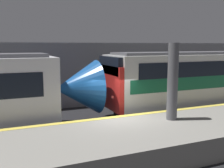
% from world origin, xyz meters
% --- Properties ---
extents(ground_plane, '(120.00, 120.00, 0.00)m').
position_xyz_m(ground_plane, '(0.00, 0.00, 0.00)').
color(ground_plane, black).
extents(platform, '(40.00, 4.02, 0.96)m').
position_xyz_m(platform, '(0.00, -2.01, 0.47)').
color(platform, gray).
rests_on(platform, ground).
extents(station_rear_barrier, '(50.00, 0.15, 4.31)m').
position_xyz_m(station_rear_barrier, '(0.00, 6.31, 2.16)').
color(station_rear_barrier, gray).
rests_on(station_rear_barrier, ground).
extents(support_pillar_near, '(0.45, 0.45, 3.30)m').
position_xyz_m(support_pillar_near, '(1.93, -1.43, 2.60)').
color(support_pillar_near, '#56565B').
rests_on(support_pillar_near, platform).
extents(train_boxy, '(15.59, 3.04, 3.75)m').
position_xyz_m(train_boxy, '(8.16, 2.17, 1.93)').
color(train_boxy, black).
rests_on(train_boxy, ground).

